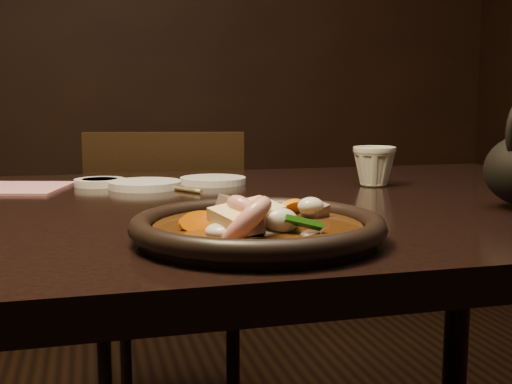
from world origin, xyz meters
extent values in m
cube|color=black|center=(0.00, 3.00, 1.40)|extent=(5.00, 0.02, 2.80)
cube|color=black|center=(0.00, 0.00, 0.73)|extent=(1.60, 0.90, 0.04)
cylinder|color=black|center=(0.72, 0.37, 0.35)|extent=(0.06, 0.06, 0.71)
cube|color=black|center=(0.07, 0.72, 0.40)|extent=(0.47, 0.47, 0.04)
cylinder|color=black|center=(0.26, 0.84, 0.19)|extent=(0.03, 0.03, 0.38)
cylinder|color=black|center=(-0.05, 0.91, 0.19)|extent=(0.03, 0.03, 0.38)
cube|color=black|center=(0.03, 0.54, 0.63)|extent=(0.37, 0.11, 0.41)
cylinder|color=black|center=(0.04, -0.29, 0.76)|extent=(0.26, 0.26, 0.01)
torus|color=black|center=(0.04, -0.29, 0.77)|extent=(0.28, 0.28, 0.02)
cylinder|color=#361C09|center=(0.04, -0.29, 0.76)|extent=(0.23, 0.23, 0.01)
ellipsoid|color=#361C09|center=(0.04, -0.29, 0.76)|extent=(0.13, 0.12, 0.04)
torus|color=#EEA896|center=(0.01, -0.35, 0.78)|extent=(0.07, 0.07, 0.06)
torus|color=#EEA896|center=(0.03, -0.31, 0.78)|extent=(0.07, 0.07, 0.05)
cube|color=gray|center=(0.02, -0.34, 0.78)|extent=(0.03, 0.03, 0.03)
cube|color=gray|center=(0.02, -0.24, 0.78)|extent=(0.04, 0.03, 0.03)
cube|color=gray|center=(0.12, -0.26, 0.77)|extent=(0.04, 0.04, 0.03)
cube|color=gray|center=(0.05, -0.26, 0.78)|extent=(0.04, 0.04, 0.03)
cube|color=gray|center=(0.05, -0.30, 0.78)|extent=(0.04, 0.03, 0.03)
cylinder|color=orange|center=(0.02, -0.29, 0.77)|extent=(0.05, 0.05, 0.04)
cylinder|color=orange|center=(0.10, -0.23, 0.78)|extent=(0.05, 0.05, 0.04)
cylinder|color=orange|center=(-0.03, -0.30, 0.78)|extent=(0.05, 0.03, 0.04)
cylinder|color=orange|center=(0.02, -0.28, 0.78)|extent=(0.05, 0.06, 0.03)
cube|color=#216613|center=(0.07, -0.35, 0.78)|extent=(0.04, 0.02, 0.02)
cube|color=#216613|center=(0.06, -0.28, 0.77)|extent=(0.02, 0.04, 0.03)
cube|color=#216613|center=(0.04, -0.32, 0.77)|extent=(0.03, 0.04, 0.03)
cube|color=#216613|center=(0.05, -0.26, 0.78)|extent=(0.03, 0.04, 0.02)
cube|color=#216613|center=(0.05, -0.25, 0.78)|extent=(0.01, 0.04, 0.03)
cube|color=#216613|center=(0.03, -0.31, 0.77)|extent=(0.04, 0.03, 0.02)
ellipsoid|color=beige|center=(0.05, -0.29, 0.77)|extent=(0.03, 0.04, 0.03)
ellipsoid|color=beige|center=(0.05, -0.33, 0.78)|extent=(0.04, 0.03, 0.03)
ellipsoid|color=beige|center=(0.02, -0.29, 0.78)|extent=(0.03, 0.04, 0.02)
ellipsoid|color=beige|center=(0.05, -0.30, 0.77)|extent=(0.04, 0.04, 0.02)
ellipsoid|color=beige|center=(-0.01, -0.33, 0.77)|extent=(0.04, 0.04, 0.02)
ellipsoid|color=beige|center=(0.11, -0.26, 0.78)|extent=(0.03, 0.03, 0.02)
cube|color=#FFE298|center=(0.02, -0.32, 0.79)|extent=(0.08, 0.07, 0.03)
cylinder|color=white|center=(-0.12, 0.25, 0.76)|extent=(0.09, 0.09, 0.01)
cylinder|color=white|center=(-0.04, 0.19, 0.76)|extent=(0.13, 0.13, 0.01)
cylinder|color=white|center=(0.09, 0.22, 0.76)|extent=(0.12, 0.12, 0.01)
imported|color=beige|center=(0.37, 0.11, 0.79)|extent=(0.10, 0.10, 0.08)
cylinder|color=tan|center=(-0.03, 0.20, 0.75)|extent=(0.15, 0.22, 0.01)
cylinder|color=tan|center=(-0.03, 0.21, 0.75)|extent=(0.15, 0.22, 0.01)
cube|color=#B8717B|center=(-0.27, 0.23, 0.75)|extent=(0.21, 0.21, 0.00)
camera|label=1|loc=(-0.14, -0.96, 0.90)|focal=45.00mm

